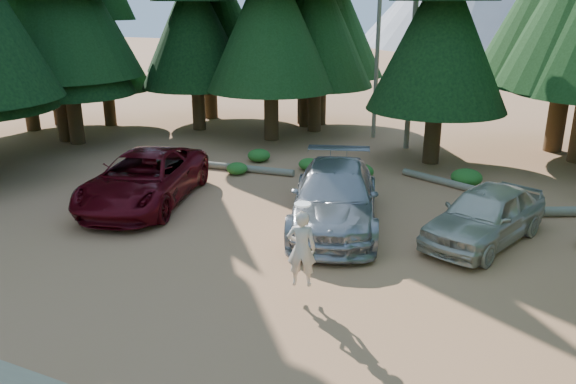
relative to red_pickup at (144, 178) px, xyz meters
name	(u,v)px	position (x,y,z in m)	size (l,w,h in m)	color
ground	(235,277)	(5.38, -3.47, -0.85)	(160.00, 160.00, 0.00)	#B17A4B
forest_belt_north	(392,144)	(5.38, 11.53, -0.85)	(36.00, 7.00, 22.00)	black
snag_front	(415,11)	(6.18, 11.03, 5.15)	(0.24, 0.24, 12.00)	#716B5A
snag_back	(378,33)	(4.18, 12.53, 4.15)	(0.20, 0.20, 10.00)	#716B5A
red_pickup	(144,178)	(0.00, 0.00, 0.00)	(2.82, 6.12, 1.70)	#570710
silver_minivan_center	(335,197)	(6.40, 0.77, 0.04)	(2.49, 6.12, 1.78)	#A1A4A9
silver_minivan_right	(485,215)	(10.62, 1.31, -0.06)	(1.87, 4.65, 1.58)	beige
frisbee_player	(301,248)	(7.24, -3.74, 0.38)	(0.74, 0.60, 1.92)	beige
log_left	(247,169)	(1.37, 4.57, -0.71)	(0.28, 0.28, 3.87)	#716B5A
log_mid	(440,181)	(8.59, 6.12, -0.72)	(0.27, 0.27, 3.23)	#716B5A
log_right	(552,212)	(12.36, 4.23, -0.69)	(0.31, 0.31, 4.92)	#716B5A
shrub_far_left	(259,155)	(1.07, 6.16, -0.59)	(0.95, 0.95, 0.52)	#286E21
shrub_left	(237,168)	(1.14, 4.16, -0.62)	(0.83, 0.83, 0.45)	#286E21
shrub_center_left	(359,172)	(5.68, 5.48, -0.55)	(1.09, 1.09, 0.60)	#286E21
shrub_center_right	(309,164)	(3.46, 5.89, -0.62)	(0.83, 0.83, 0.46)	#286E21
shrub_right	(467,177)	(9.48, 6.37, -0.54)	(1.12, 1.12, 0.62)	#286E21
shrub_edge_west	(146,162)	(-2.67, 3.42, -0.60)	(0.90, 0.90, 0.50)	#286E21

